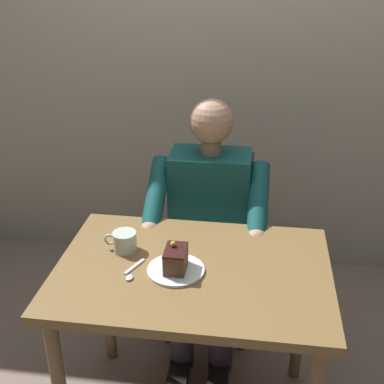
% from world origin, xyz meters
% --- Properties ---
extents(cafe_rear_panel, '(6.40, 0.12, 3.00)m').
position_xyz_m(cafe_rear_panel, '(0.00, -1.29, 1.50)').
color(cafe_rear_panel, '#AFAA96').
rests_on(cafe_rear_panel, ground).
extents(dining_table, '(0.98, 0.68, 0.74)m').
position_xyz_m(dining_table, '(0.00, 0.00, 0.64)').
color(dining_table, brown).
rests_on(dining_table, ground).
extents(chair, '(0.42, 0.42, 0.89)m').
position_xyz_m(chair, '(0.00, -0.67, 0.49)').
color(chair, brown).
rests_on(chair, ground).
extents(seated_person, '(0.53, 0.58, 1.19)m').
position_xyz_m(seated_person, '(0.00, -0.50, 0.62)').
color(seated_person, '#134C4C').
rests_on(seated_person, ground).
extents(dessert_plate, '(0.20, 0.20, 0.01)m').
position_xyz_m(dessert_plate, '(0.06, 0.03, 0.74)').
color(dessert_plate, white).
rests_on(dessert_plate, dining_table).
extents(cake_slice, '(0.07, 0.11, 0.10)m').
position_xyz_m(cake_slice, '(0.06, 0.03, 0.79)').
color(cake_slice, brown).
rests_on(cake_slice, dessert_plate).
extents(coffee_cup, '(0.12, 0.09, 0.08)m').
position_xyz_m(coffee_cup, '(0.27, -0.08, 0.78)').
color(coffee_cup, beige).
rests_on(coffee_cup, dining_table).
extents(dessert_spoon, '(0.06, 0.14, 0.01)m').
position_xyz_m(dessert_spoon, '(0.21, 0.07, 0.74)').
color(dessert_spoon, silver).
rests_on(dessert_spoon, dining_table).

